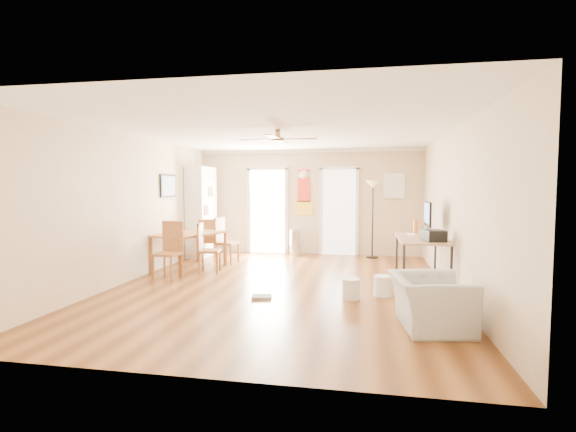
% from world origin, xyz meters
% --- Properties ---
extents(floor, '(7.00, 7.00, 0.00)m').
position_xyz_m(floor, '(0.00, 0.00, 0.00)').
color(floor, brown).
rests_on(floor, ground).
extents(ceiling, '(5.50, 7.00, 0.00)m').
position_xyz_m(ceiling, '(0.00, 0.00, 2.60)').
color(ceiling, silver).
rests_on(ceiling, floor).
extents(wall_back, '(5.50, 0.04, 2.60)m').
position_xyz_m(wall_back, '(0.00, 3.50, 1.30)').
color(wall_back, beige).
rests_on(wall_back, floor).
extents(wall_front, '(5.50, 0.04, 2.60)m').
position_xyz_m(wall_front, '(0.00, -3.50, 1.30)').
color(wall_front, beige).
rests_on(wall_front, floor).
extents(wall_left, '(0.04, 7.00, 2.60)m').
position_xyz_m(wall_left, '(-2.75, 0.00, 1.30)').
color(wall_left, beige).
rests_on(wall_left, floor).
extents(wall_right, '(0.04, 7.00, 2.60)m').
position_xyz_m(wall_right, '(2.75, 0.00, 1.30)').
color(wall_right, beige).
rests_on(wall_right, floor).
extents(crown_molding, '(5.50, 7.00, 0.08)m').
position_xyz_m(crown_molding, '(0.00, 0.00, 2.56)').
color(crown_molding, white).
rests_on(crown_molding, wall_back).
extents(kitchen_doorway, '(0.90, 0.10, 2.10)m').
position_xyz_m(kitchen_doorway, '(-1.05, 3.48, 1.05)').
color(kitchen_doorway, white).
rests_on(kitchen_doorway, wall_back).
extents(bathroom_doorway, '(0.80, 0.10, 2.10)m').
position_xyz_m(bathroom_doorway, '(0.75, 3.48, 1.05)').
color(bathroom_doorway, white).
rests_on(bathroom_doorway, wall_back).
extents(wall_decal, '(0.46, 0.03, 1.10)m').
position_xyz_m(wall_decal, '(-0.13, 3.48, 1.55)').
color(wall_decal, red).
rests_on(wall_decal, wall_back).
extents(ac_grille, '(0.50, 0.04, 0.60)m').
position_xyz_m(ac_grille, '(2.05, 3.47, 1.70)').
color(ac_grille, white).
rests_on(ac_grille, wall_back).
extents(framed_poster, '(0.04, 0.66, 0.48)m').
position_xyz_m(framed_poster, '(-2.73, 1.40, 1.70)').
color(framed_poster, black).
rests_on(framed_poster, wall_left).
extents(ceiling_fan, '(1.24, 1.24, 0.20)m').
position_xyz_m(ceiling_fan, '(0.00, -0.30, 2.43)').
color(ceiling_fan, '#593819').
rests_on(ceiling_fan, ceiling).
extents(bookshelf, '(0.67, 1.05, 2.16)m').
position_xyz_m(bookshelf, '(-2.51, 2.70, 1.08)').
color(bookshelf, white).
rests_on(bookshelf, floor).
extents(dining_table, '(1.33, 1.69, 0.74)m').
position_xyz_m(dining_table, '(-2.15, 1.15, 0.37)').
color(dining_table, olive).
rests_on(dining_table, floor).
extents(dining_chair_right_a, '(0.48, 0.48, 1.00)m').
position_xyz_m(dining_chair_right_a, '(-1.60, 1.91, 0.50)').
color(dining_chair_right_a, '#A17134').
rests_on(dining_chair_right_a, floor).
extents(dining_chair_right_b, '(0.46, 0.46, 0.97)m').
position_xyz_m(dining_chair_right_b, '(-1.60, 0.84, 0.49)').
color(dining_chair_right_b, '#9C5F32').
rests_on(dining_chair_right_b, floor).
extents(dining_chair_near, '(0.47, 0.47, 1.03)m').
position_xyz_m(dining_chair_near, '(-2.17, 0.20, 0.52)').
color(dining_chair_near, '#9F5B33').
rests_on(dining_chair_near, floor).
extents(dining_chair_far, '(0.48, 0.48, 0.93)m').
position_xyz_m(dining_chair_far, '(-2.22, 2.32, 0.46)').
color(dining_chair_far, brown).
rests_on(dining_chair_far, floor).
extents(trash_can, '(0.33, 0.33, 0.63)m').
position_xyz_m(trash_can, '(-0.28, 3.19, 0.31)').
color(trash_can, '#B7B7B9').
rests_on(trash_can, floor).
extents(torchiere_lamp, '(0.37, 0.37, 1.82)m').
position_xyz_m(torchiere_lamp, '(1.56, 3.17, 0.91)').
color(torchiere_lamp, black).
rests_on(torchiere_lamp, floor).
extents(computer_desk, '(0.77, 1.54, 0.82)m').
position_xyz_m(computer_desk, '(2.32, 0.41, 0.41)').
color(computer_desk, '#AA7E5C').
rests_on(computer_desk, floor).
extents(imac, '(0.17, 0.64, 0.59)m').
position_xyz_m(imac, '(2.47, 0.83, 1.12)').
color(imac, black).
rests_on(imac, computer_desk).
extents(keyboard, '(0.14, 0.36, 0.01)m').
position_xyz_m(keyboard, '(2.20, 0.88, 0.83)').
color(keyboard, white).
rests_on(keyboard, computer_desk).
extents(printer, '(0.37, 0.40, 0.18)m').
position_xyz_m(printer, '(2.45, 0.01, 0.91)').
color(printer, black).
rests_on(printer, computer_desk).
extents(orange_bottle, '(0.10, 0.10, 0.24)m').
position_xyz_m(orange_bottle, '(2.30, 1.14, 0.95)').
color(orange_bottle, orange).
rests_on(orange_bottle, computer_desk).
extents(wastebasket_a, '(0.30, 0.30, 0.31)m').
position_xyz_m(wastebasket_a, '(1.18, -0.62, 0.15)').
color(wastebasket_a, silver).
rests_on(wastebasket_a, floor).
extents(wastebasket_b, '(0.33, 0.33, 0.31)m').
position_xyz_m(wastebasket_b, '(1.66, -0.36, 0.16)').
color(wastebasket_b, white).
rests_on(wastebasket_b, floor).
extents(floor_cloth, '(0.33, 0.28, 0.04)m').
position_xyz_m(floor_cloth, '(-0.14, -0.83, 0.02)').
color(floor_cloth, gray).
rests_on(floor_cloth, floor).
extents(armchair, '(0.96, 1.07, 0.63)m').
position_xyz_m(armchair, '(2.15, -1.78, 0.31)').
color(armchair, '#B0B0AB').
rests_on(armchair, floor).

